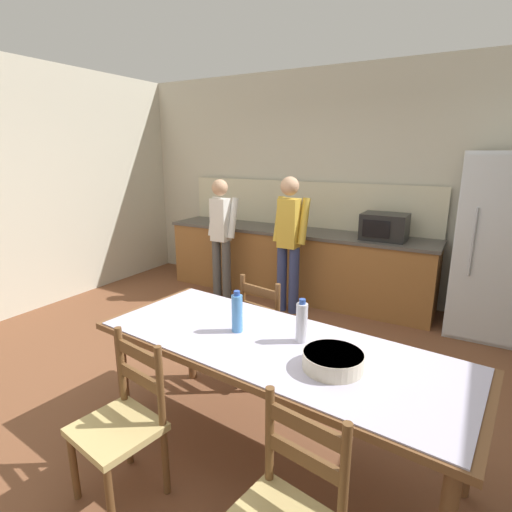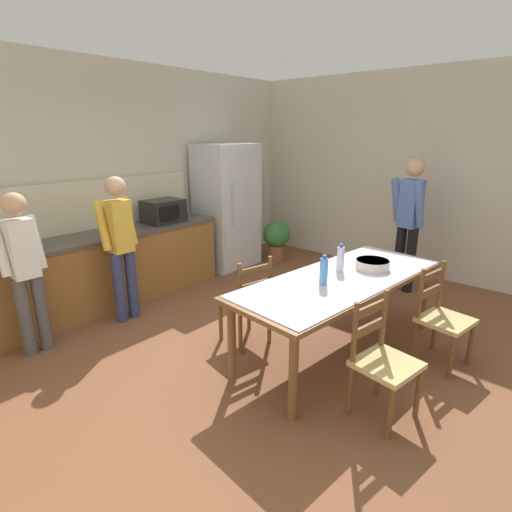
{
  "view_description": "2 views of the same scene",
  "coord_description": "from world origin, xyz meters",
  "px_view_note": "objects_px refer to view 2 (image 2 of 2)",
  "views": [
    {
      "loc": [
        1.42,
        -2.43,
        1.88
      ],
      "look_at": [
        -0.07,
        0.18,
        1.09
      ],
      "focal_mm": 28.0,
      "sensor_mm": 36.0,
      "label": 1
    },
    {
      "loc": [
        -2.67,
        -2.15,
        2.03
      ],
      "look_at": [
        -0.03,
        0.14,
        0.95
      ],
      "focal_mm": 28.0,
      "sensor_mm": 36.0,
      "label": 2
    }
  ],
  "objects_px": {
    "chair_side_near_left": "(382,361)",
    "person_by_table": "(409,218)",
    "dining_table": "(342,284)",
    "person_at_counter": "(121,242)",
    "refrigerator": "(227,207)",
    "serving_bowl": "(372,264)",
    "chair_side_near_right": "(442,318)",
    "person_at_sink": "(25,266)",
    "bottle_off_centre": "(340,259)",
    "microwave": "(163,211)",
    "bottle_near_centre": "(324,271)",
    "chair_side_far_left": "(247,302)",
    "potted_plant": "(277,238)"
  },
  "relations": [
    {
      "from": "potted_plant",
      "to": "bottle_off_centre",
      "type": "bearing_deg",
      "value": -129.46
    },
    {
      "from": "bottle_off_centre",
      "to": "person_by_table",
      "type": "bearing_deg",
      "value": 2.15
    },
    {
      "from": "chair_side_near_left",
      "to": "chair_side_near_right",
      "type": "relative_size",
      "value": 1.0
    },
    {
      "from": "chair_side_far_left",
      "to": "potted_plant",
      "type": "bearing_deg",
      "value": -137.0
    },
    {
      "from": "potted_plant",
      "to": "person_at_sink",
      "type": "bearing_deg",
      "value": -179.22
    },
    {
      "from": "refrigerator",
      "to": "person_at_counter",
      "type": "bearing_deg",
      "value": -166.77
    },
    {
      "from": "serving_bowl",
      "to": "chair_side_far_left",
      "type": "distance_m",
      "value": 1.28
    },
    {
      "from": "refrigerator",
      "to": "person_by_table",
      "type": "bearing_deg",
      "value": -72.48
    },
    {
      "from": "bottle_near_centre",
      "to": "chair_side_far_left",
      "type": "xyz_separation_m",
      "value": [
        -0.16,
        0.75,
        -0.45
      ]
    },
    {
      "from": "bottle_near_centre",
      "to": "chair_side_far_left",
      "type": "distance_m",
      "value": 0.89
    },
    {
      "from": "chair_side_near_right",
      "to": "person_at_counter",
      "type": "height_order",
      "value": "person_at_counter"
    },
    {
      "from": "serving_bowl",
      "to": "chair_side_near_left",
      "type": "height_order",
      "value": "chair_side_near_left"
    },
    {
      "from": "chair_side_near_right",
      "to": "person_at_sink",
      "type": "relative_size",
      "value": 0.59
    },
    {
      "from": "microwave",
      "to": "person_at_counter",
      "type": "distance_m",
      "value": 1.1
    },
    {
      "from": "bottle_off_centre",
      "to": "serving_bowl",
      "type": "xyz_separation_m",
      "value": [
        0.27,
        -0.2,
        -0.07
      ]
    },
    {
      "from": "chair_side_near_left",
      "to": "microwave",
      "type": "bearing_deg",
      "value": 89.19
    },
    {
      "from": "bottle_off_centre",
      "to": "refrigerator",
      "type": "bearing_deg",
      "value": 67.53
    },
    {
      "from": "chair_side_near_left",
      "to": "person_by_table",
      "type": "bearing_deg",
      "value": 27.65
    },
    {
      "from": "dining_table",
      "to": "person_by_table",
      "type": "xyz_separation_m",
      "value": [
        1.99,
        0.17,
        0.28
      ]
    },
    {
      "from": "chair_side_far_left",
      "to": "person_at_sink",
      "type": "distance_m",
      "value": 2.08
    },
    {
      "from": "refrigerator",
      "to": "microwave",
      "type": "xyz_separation_m",
      "value": [
        -1.17,
        0.02,
        0.1
      ]
    },
    {
      "from": "dining_table",
      "to": "chair_side_far_left",
      "type": "relative_size",
      "value": 2.6
    },
    {
      "from": "chair_side_near_right",
      "to": "serving_bowl",
      "type": "bearing_deg",
      "value": 104.11
    },
    {
      "from": "bottle_near_centre",
      "to": "person_by_table",
      "type": "distance_m",
      "value": 2.28
    },
    {
      "from": "refrigerator",
      "to": "bottle_off_centre",
      "type": "height_order",
      "value": "refrigerator"
    },
    {
      "from": "chair_side_near_right",
      "to": "person_at_counter",
      "type": "relative_size",
      "value": 0.57
    },
    {
      "from": "bottle_off_centre",
      "to": "potted_plant",
      "type": "bearing_deg",
      "value": 50.54
    },
    {
      "from": "bottle_near_centre",
      "to": "person_at_counter",
      "type": "xyz_separation_m",
      "value": [
        -0.65,
        2.15,
        0.01
      ]
    },
    {
      "from": "person_by_table",
      "to": "potted_plant",
      "type": "height_order",
      "value": "person_by_table"
    },
    {
      "from": "bottle_off_centre",
      "to": "serving_bowl",
      "type": "relative_size",
      "value": 0.84
    },
    {
      "from": "dining_table",
      "to": "chair_side_near_left",
      "type": "bearing_deg",
      "value": -130.55
    },
    {
      "from": "dining_table",
      "to": "person_at_sink",
      "type": "bearing_deg",
      "value": 130.81
    },
    {
      "from": "refrigerator",
      "to": "dining_table",
      "type": "bearing_deg",
      "value": -113.98
    },
    {
      "from": "microwave",
      "to": "serving_bowl",
      "type": "relative_size",
      "value": 1.56
    },
    {
      "from": "serving_bowl",
      "to": "chair_side_far_left",
      "type": "height_order",
      "value": "chair_side_far_left"
    },
    {
      "from": "microwave",
      "to": "person_at_counter",
      "type": "height_order",
      "value": "person_at_counter"
    },
    {
      "from": "microwave",
      "to": "chair_side_far_left",
      "type": "xyz_separation_m",
      "value": [
        -0.47,
        -1.92,
        -0.6
      ]
    },
    {
      "from": "bottle_off_centre",
      "to": "chair_side_near_right",
      "type": "relative_size",
      "value": 0.3
    },
    {
      "from": "potted_plant",
      "to": "chair_side_near_right",
      "type": "bearing_deg",
      "value": -115.61
    },
    {
      "from": "person_at_counter",
      "to": "potted_plant",
      "type": "bearing_deg",
      "value": -88.56
    },
    {
      "from": "refrigerator",
      "to": "dining_table",
      "type": "xyz_separation_m",
      "value": [
        -1.19,
        -2.68,
        -0.25
      ]
    },
    {
      "from": "microwave",
      "to": "bottle_off_centre",
      "type": "relative_size",
      "value": 1.85
    },
    {
      "from": "microwave",
      "to": "chair_side_near_left",
      "type": "height_order",
      "value": "microwave"
    },
    {
      "from": "refrigerator",
      "to": "serving_bowl",
      "type": "bearing_deg",
      "value": -106.02
    },
    {
      "from": "chair_side_near_left",
      "to": "person_by_table",
      "type": "distance_m",
      "value": 2.76
    },
    {
      "from": "person_at_sink",
      "to": "potted_plant",
      "type": "bearing_deg",
      "value": -89.22
    },
    {
      "from": "chair_side_near_left",
      "to": "chair_side_near_right",
      "type": "bearing_deg",
      "value": 3.77
    },
    {
      "from": "chair_side_near_right",
      "to": "potted_plant",
      "type": "height_order",
      "value": "chair_side_near_right"
    },
    {
      "from": "person_at_counter",
      "to": "person_by_table",
      "type": "bearing_deg",
      "value": -124.58
    },
    {
      "from": "dining_table",
      "to": "chair_side_near_right",
      "type": "bearing_deg",
      "value": -60.34
    }
  ]
}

